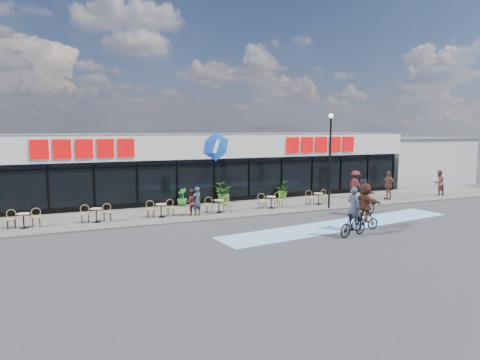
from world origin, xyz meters
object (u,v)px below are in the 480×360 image
at_px(potted_plant_right, 282,190).
at_px(potted_plant_mid, 182,197).
at_px(cyclist_b, 363,198).
at_px(pedestrian_a, 388,185).
at_px(pedestrian_b, 355,184).
at_px(pedestrian_c, 439,183).
at_px(potted_plant_left, 223,193).
at_px(patron_left, 197,201).
at_px(cyclist_a, 365,207).
at_px(bistro_set_0, 24,219).
at_px(lamp_post, 330,153).
at_px(patron_right, 191,202).

bearing_deg(potted_plant_right, potted_plant_mid, -178.40).
bearing_deg(potted_plant_mid, cyclist_b, -34.76).
height_order(pedestrian_a, pedestrian_b, pedestrian_a).
bearing_deg(pedestrian_c, potted_plant_right, -16.81).
bearing_deg(potted_plant_right, potted_plant_left, -178.21).
relative_size(pedestrian_b, pedestrian_c, 1.04).
xyz_separation_m(potted_plant_mid, pedestrian_a, (13.70, -3.04, 0.43)).
bearing_deg(patron_left, potted_plant_left, -150.05).
height_order(potted_plant_right, cyclist_a, cyclist_a).
bearing_deg(bistro_set_0, pedestrian_c, -0.37).
relative_size(potted_plant_right, cyclist_b, 0.57).
distance_m(bistro_set_0, potted_plant_mid, 9.16).
bearing_deg(pedestrian_c, cyclist_b, 18.01).
distance_m(potted_plant_mid, pedestrian_b, 12.21).
relative_size(patron_left, cyclist_a, 0.69).
xyz_separation_m(lamp_post, bistro_set_0, (-16.85, 1.38, -2.91)).
bearing_deg(potted_plant_mid, pedestrian_a, -12.52).
bearing_deg(pedestrian_a, cyclist_a, -53.52).
distance_m(potted_plant_mid, pedestrian_c, 18.71).
height_order(patron_left, pedestrian_b, pedestrian_b).
bearing_deg(patron_left, cyclist_b, 141.51).
bearing_deg(patron_left, potted_plant_right, -174.47).
bearing_deg(pedestrian_a, cyclist_b, -60.96).
distance_m(potted_plant_right, pedestrian_b, 5.24).
xyz_separation_m(pedestrian_b, cyclist_a, (-5.43, -7.77, 0.11)).
xyz_separation_m(potted_plant_right, cyclist_a, (-0.50, -9.52, 0.47)).
height_order(bistro_set_0, potted_plant_left, potted_plant_left).
xyz_separation_m(pedestrian_a, pedestrian_b, (-1.59, 1.49, -0.03)).
distance_m(potted_plant_right, patron_right, 8.12).
xyz_separation_m(potted_plant_right, pedestrian_a, (6.52, -3.24, 0.39)).
relative_size(lamp_post, cyclist_b, 2.73).
height_order(bistro_set_0, pedestrian_c, pedestrian_c).
xyz_separation_m(lamp_post, pedestrian_b, (3.99, 2.61, -2.41)).
bearing_deg(pedestrian_a, bistro_set_0, -95.99).
distance_m(patron_right, pedestrian_c, 18.75).
bearing_deg(cyclist_b, bistro_set_0, 168.92).
bearing_deg(pedestrian_b, patron_left, 95.06).
distance_m(potted_plant_right, cyclist_b, 6.71).
distance_m(lamp_post, potted_plant_right, 5.25).
distance_m(pedestrian_a, cyclist_b, 5.69).
bearing_deg(patron_left, pedestrian_a, 160.94).
height_order(lamp_post, potted_plant_right, lamp_post).
relative_size(bistro_set_0, pedestrian_a, 0.78).
bearing_deg(pedestrian_a, pedestrian_b, -138.55).
height_order(lamp_post, pedestrian_a, lamp_post).
bearing_deg(cyclist_b, potted_plant_mid, 145.24).
bearing_deg(pedestrian_c, lamp_post, 5.44).
bearing_deg(potted_plant_right, cyclist_b, -74.21).
distance_m(pedestrian_c, cyclist_b, 10.02).
bearing_deg(potted_plant_left, pedestrian_a, -15.83).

